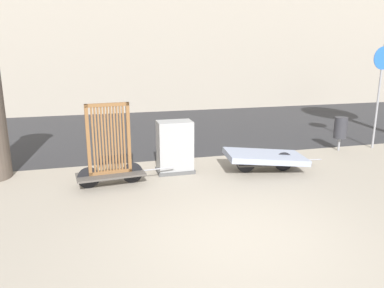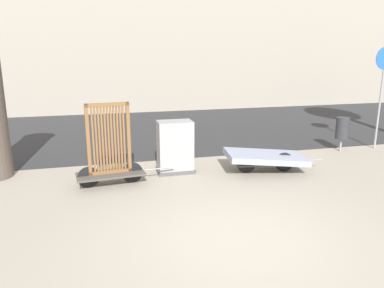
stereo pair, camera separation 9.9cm
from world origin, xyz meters
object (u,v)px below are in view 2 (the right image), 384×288
Objects in this scene: bike_cart_with_bedframe at (110,156)px; bike_cart_with_mattress at (266,158)px; utility_cabinet at (175,149)px; sign_post at (383,81)px; trash_bin at (342,128)px.

bike_cart_with_bedframe is 3.59m from bike_cart_with_mattress.
sign_post reaches higher than utility_cabinet.
utility_cabinet is at bearing 13.70° from bike_cart_with_bedframe.
bike_cart_with_bedframe reaches higher than trash_bin.
trash_bin is at bearing 4.76° from bike_cart_with_bedframe.
bike_cart_with_mattress is at bearing -5.82° from bike_cart_with_bedframe.
bike_cart_with_mattress is 1.94× the size of utility_cabinet.
utility_cabinet is at bearing 172.68° from bike_cart_with_mattress.
trash_bin reaches higher than bike_cart_with_mattress.
utility_cabinet reaches higher than bike_cart_with_mattress.
trash_bin is at bearing 7.71° from utility_cabinet.
sign_post is at bearing -0.43° from trash_bin.
utility_cabinet is (-2.07, 0.54, 0.22)m from bike_cart_with_mattress.
bike_cart_with_bedframe is at bearing -171.07° from sign_post.
trash_bin is (4.97, 0.67, 0.09)m from utility_cabinet.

